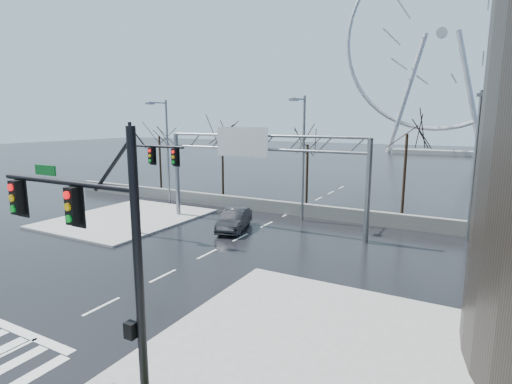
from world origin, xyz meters
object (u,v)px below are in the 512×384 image
Objects in this scene: sign_gantry at (256,160)px; ferris_wheel at (441,41)px; signal_mast_near at (100,241)px; car at (234,220)px; signal_mast_far at (144,169)px.

sign_gantry is 0.32× the size of ferris_wheel.
signal_mast_near is 1.69× the size of car.
sign_gantry is (5.49, 6.00, 0.35)m from signal_mast_far.
signal_mast_near is at bearing -49.74° from signal_mast_far.
signal_mast_far reaches higher than sign_gantry.
signal_mast_near is 0.49× the size of sign_gantry.
signal_mast_far is at bearing -132.47° from sign_gantry.
ferris_wheel is (10.87, 86.04, 21.30)m from signal_mast_far.
signal_mast_far is at bearing -150.55° from car.
car is (4.45, 4.53, -4.05)m from signal_mast_far.
ferris_wheel reaches higher than signal_mast_far.
signal_mast_near is 0.16× the size of ferris_wheel.
signal_mast_near reaches higher than car.
signal_mast_near is 17.03m from signal_mast_far.
signal_mast_far is 0.16× the size of ferris_wheel.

